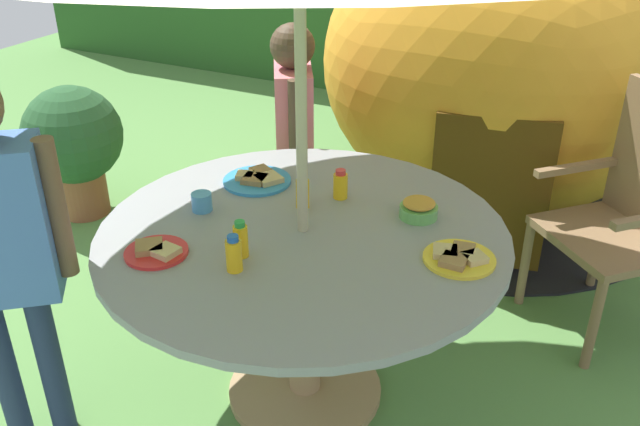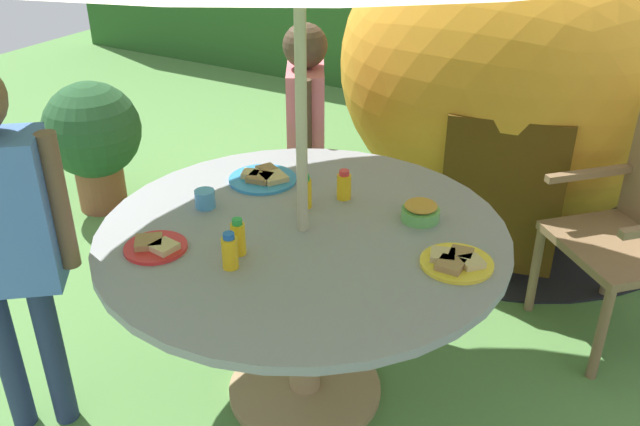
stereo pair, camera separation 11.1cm
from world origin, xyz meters
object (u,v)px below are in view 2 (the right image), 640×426
at_px(potted_plant, 93,136).
at_px(juice_bottle_far_left, 238,238).
at_px(plate_near_left, 263,178).
at_px(juice_bottle_near_right, 230,252).
at_px(juice_bottle_far_right, 305,192).
at_px(plate_back_edge, 456,261).
at_px(dome_tent, 520,68).
at_px(plate_center_front, 156,246).
at_px(garden_table, 303,267).
at_px(snack_bowl, 421,211).
at_px(child_in_pink_shirt, 306,116).
at_px(juice_bottle_center_back, 344,185).
at_px(cup_near, 205,199).

distance_m(potted_plant, juice_bottle_far_left, 1.95).
xyz_separation_m(plate_near_left, juice_bottle_near_right, (0.25, -0.55, 0.04)).
bearing_deg(juice_bottle_far_left, juice_bottle_far_right, 86.87).
relative_size(plate_back_edge, plate_near_left, 0.87).
distance_m(dome_tent, plate_center_front, 2.25).
bearing_deg(juice_bottle_far_right, plate_back_edge, -9.55).
height_order(garden_table, snack_bowl, snack_bowl).
bearing_deg(juice_bottle_far_right, plate_near_left, 157.26).
height_order(juice_bottle_far_left, juice_bottle_far_right, same).
relative_size(dome_tent, juice_bottle_near_right, 19.32).
xyz_separation_m(child_in_pink_shirt, juice_bottle_center_back, (0.51, -0.59, 0.02)).
bearing_deg(cup_near, dome_tent, 72.84).
height_order(dome_tent, plate_near_left, dome_tent).
distance_m(snack_bowl, plate_center_front, 0.88).
height_order(potted_plant, juice_bottle_near_right, juice_bottle_near_right).
distance_m(garden_table, plate_center_front, 0.50).
height_order(child_in_pink_shirt, juice_bottle_far_right, child_in_pink_shirt).
relative_size(plate_near_left, juice_bottle_far_right, 2.10).
bearing_deg(dome_tent, snack_bowl, -98.97).
height_order(plate_near_left, juice_bottle_center_back, juice_bottle_center_back).
height_order(juice_bottle_far_right, juice_bottle_center_back, juice_bottle_far_right).
xyz_separation_m(plate_center_front, juice_bottle_center_back, (0.35, 0.60, 0.04)).
bearing_deg(potted_plant, dome_tent, 29.64).
relative_size(plate_back_edge, cup_near, 3.15).
xyz_separation_m(plate_center_front, juice_bottle_near_right, (0.27, 0.03, 0.04)).
bearing_deg(plate_back_edge, snack_bowl, 133.90).
bearing_deg(cup_near, juice_bottle_far_right, 30.11).
xyz_separation_m(plate_near_left, juice_bottle_center_back, (0.33, 0.02, 0.04)).
bearing_deg(child_in_pink_shirt, juice_bottle_far_right, 0.42).
bearing_deg(juice_bottle_far_left, juice_bottle_near_right, -72.28).
bearing_deg(potted_plant, juice_bottle_far_right, -19.12).
xyz_separation_m(juice_bottle_near_right, cup_near, (-0.31, 0.27, -0.02)).
bearing_deg(plate_near_left, snack_bowl, 0.82).
xyz_separation_m(garden_table, juice_bottle_center_back, (0.01, 0.27, 0.20)).
relative_size(child_in_pink_shirt, juice_bottle_far_left, 9.50).
xyz_separation_m(juice_bottle_far_left, cup_near, (-0.28, 0.19, -0.02)).
bearing_deg(juice_bottle_far_left, snack_bowl, 49.76).
bearing_deg(plate_near_left, dome_tent, 71.91).
distance_m(plate_center_front, plate_back_edge, 0.93).
distance_m(garden_table, plate_near_left, 0.43).
xyz_separation_m(plate_center_front, cup_near, (-0.04, 0.30, 0.02)).
height_order(plate_back_edge, juice_bottle_far_right, juice_bottle_far_right).
bearing_deg(juice_bottle_center_back, plate_center_front, -120.01).
xyz_separation_m(garden_table, plate_near_left, (-0.32, 0.24, 0.16)).
relative_size(garden_table, child_in_pink_shirt, 1.18).
distance_m(dome_tent, juice_bottle_center_back, 1.60).
xyz_separation_m(plate_center_front, plate_near_left, (0.02, 0.58, 0.00)).
xyz_separation_m(juice_bottle_near_right, juice_bottle_center_back, (0.08, 0.57, -0.00)).
height_order(potted_plant, juice_bottle_far_right, juice_bottle_far_right).
xyz_separation_m(garden_table, plate_center_front, (-0.34, -0.34, 0.16)).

